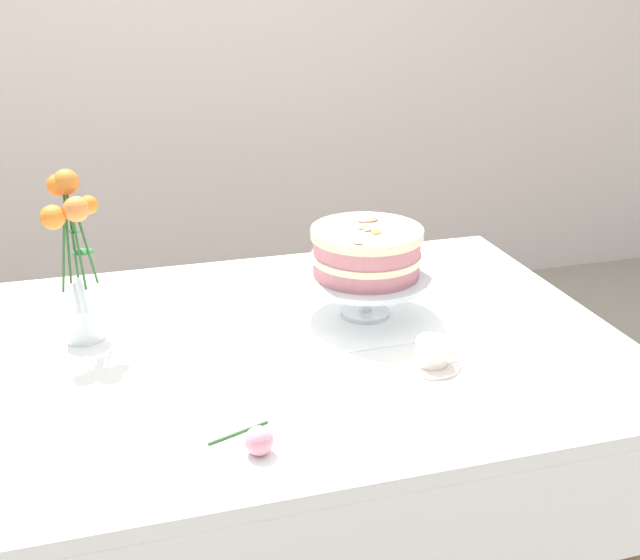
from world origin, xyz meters
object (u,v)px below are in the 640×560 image
Objects in this scene: cake_stand at (366,281)px; teacup at (432,355)px; layer_cake at (367,251)px; flower_vase at (77,271)px; dining_table at (290,384)px; fallen_rose at (258,440)px.

teacup is (0.05, -0.26, -0.06)m from cake_stand.
layer_cake reaches higher than cake_stand.
cake_stand is 0.81× the size of flower_vase.
cake_stand reaches higher than dining_table.
cake_stand is at bearing -4.77° from flower_vase.
flower_vase is at bearing 159.92° from dining_table.
fallen_rose is at bearing -111.21° from dining_table.
fallen_rose is at bearing -126.85° from cake_stand.
cake_stand is 2.54× the size of teacup.
layer_cake is 0.61m from flower_vase.
teacup is at bearing -32.97° from dining_table.
layer_cake reaches higher than fallen_rose.
layer_cake reaches higher than teacup.
teacup is at bearing -79.40° from layer_cake.
flower_vase is (-0.60, 0.05, -0.00)m from layer_cake.
dining_table is at bearing -153.94° from cake_stand.
cake_stand reaches higher than fallen_rose.
layer_cake is 0.29m from teacup.
flower_vase is (-0.60, 0.05, 0.07)m from cake_stand.
flower_vase reaches higher than cake_stand.
dining_table is at bearing -153.94° from layer_cake.
fallen_rose is (-0.33, -0.45, -0.06)m from cake_stand.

